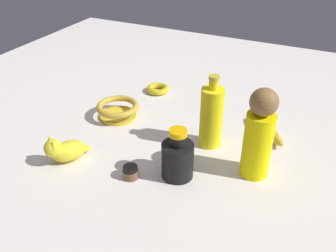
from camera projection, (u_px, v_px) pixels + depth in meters
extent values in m
plane|color=silver|center=(168.00, 143.00, 1.06)|extent=(2.00, 2.00, 0.00)
cylinder|color=black|center=(178.00, 160.00, 0.91)|extent=(0.08, 0.08, 0.09)
cylinder|color=black|center=(178.00, 140.00, 0.88)|extent=(0.04, 0.04, 0.03)
cylinder|color=#F1AB05|center=(178.00, 133.00, 0.87)|extent=(0.05, 0.05, 0.01)
torus|color=gold|center=(158.00, 89.00, 1.34)|extent=(0.08, 0.08, 0.02)
cylinder|color=brown|center=(131.00, 174.00, 0.92)|extent=(0.04, 0.04, 0.02)
cylinder|color=yellow|center=(130.00, 171.00, 0.92)|extent=(0.03, 0.03, 0.00)
cylinder|color=black|center=(130.00, 168.00, 0.91)|extent=(0.04, 0.04, 0.01)
cylinder|color=#F8E707|center=(257.00, 145.00, 0.90)|extent=(0.10, 0.10, 0.17)
sphere|color=brown|center=(264.00, 102.00, 0.83)|extent=(0.07, 0.07, 0.07)
ellipsoid|color=yellow|center=(69.00, 151.00, 0.98)|extent=(0.10, 0.11, 0.06)
sphere|color=yellow|center=(53.00, 148.00, 0.95)|extent=(0.05, 0.05, 0.05)
cone|color=yellow|center=(54.00, 144.00, 0.92)|extent=(0.02, 0.02, 0.02)
cone|color=yellow|center=(50.00, 139.00, 0.94)|extent=(0.02, 0.02, 0.02)
ellipsoid|color=yellow|center=(84.00, 149.00, 1.00)|extent=(0.04, 0.05, 0.02)
ellipsoid|color=gold|center=(267.00, 129.00, 1.09)|extent=(0.15, 0.16, 0.04)
cylinder|color=yellow|center=(211.00, 118.00, 1.01)|extent=(0.06, 0.06, 0.18)
cylinder|color=yellow|center=(214.00, 84.00, 0.95)|extent=(0.03, 0.03, 0.03)
cylinder|color=gold|center=(214.00, 78.00, 0.94)|extent=(0.03, 0.03, 0.01)
cylinder|color=gold|center=(118.00, 116.00, 1.18)|extent=(0.12, 0.12, 0.01)
torus|color=gold|center=(118.00, 107.00, 1.17)|extent=(0.14, 0.14, 0.02)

